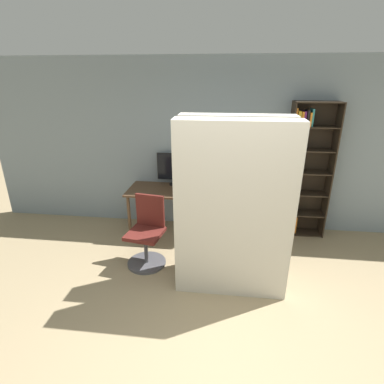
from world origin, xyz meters
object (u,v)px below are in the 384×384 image
Objects in this scene: bookshelf at (302,172)px; mattress_far at (233,201)px; office_chair at (147,237)px; mattress_near at (234,214)px; monitor at (174,168)px.

bookshelf is 1.03× the size of mattress_far.
office_chair is 2.55m from bookshelf.
office_chair is 0.46× the size of mattress_near.
bookshelf reaches higher than monitor.
bookshelf is at bearing 56.65° from mattress_near.
office_chair is (-0.17, -1.16, -0.64)m from monitor.
mattress_near reaches higher than office_chair.
bookshelf is at bearing 27.68° from office_chair.
bookshelf is 1.03× the size of mattress_near.
office_chair is 0.47× the size of mattress_far.
monitor is 0.27× the size of mattress_near.
mattress_far is (0.00, 0.37, -0.00)m from mattress_near.
bookshelf is 1.64m from mattress_far.
mattress_near is at bearing -90.00° from mattress_far.
monitor is 0.27× the size of bookshelf.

